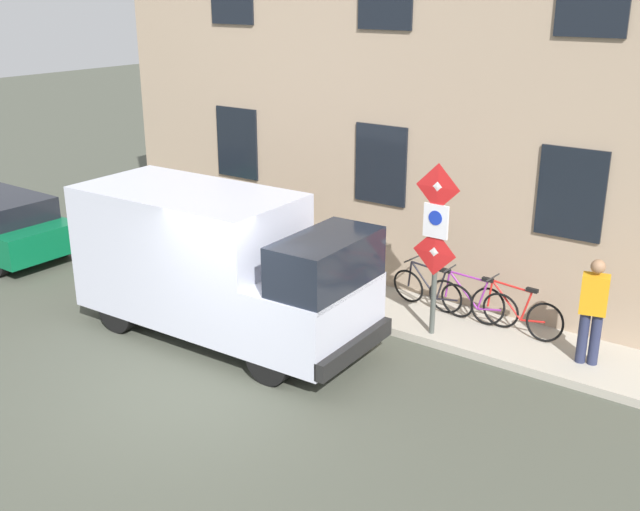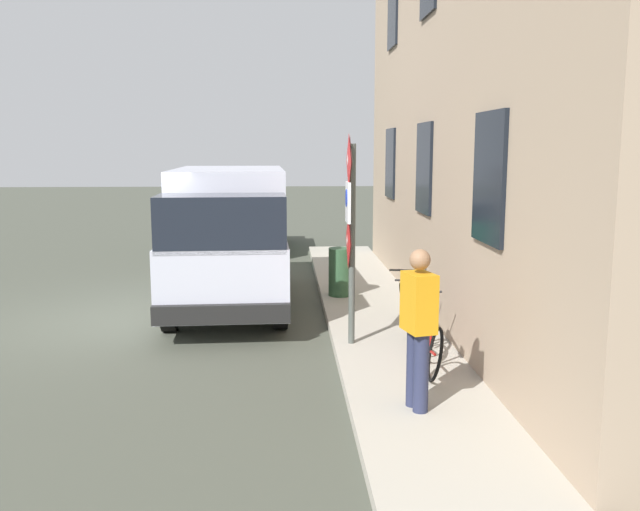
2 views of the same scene
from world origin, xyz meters
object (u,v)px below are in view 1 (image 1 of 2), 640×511
object	(u,v)px
sign_post_stacked	(436,233)
bicycle_black	(432,291)
bicycle_red	(515,312)
pedestrian	(593,308)
bicycle_purple	(472,301)
delivery_van	(217,262)
litter_bin	(290,269)

from	to	relation	value
sign_post_stacked	bicycle_black	size ratio (longest dim) A/B	1.65
sign_post_stacked	bicycle_red	size ratio (longest dim) A/B	1.65
bicycle_red	pedestrian	world-z (taller)	pedestrian
sign_post_stacked	bicycle_purple	world-z (taller)	sign_post_stacked
sign_post_stacked	pedestrian	world-z (taller)	sign_post_stacked
bicycle_black	pedestrian	size ratio (longest dim) A/B	1.00
bicycle_purple	bicycle_black	world-z (taller)	same
sign_post_stacked	bicycle_black	distance (m)	1.76
delivery_van	pedestrian	bearing A→B (deg)	21.48
bicycle_black	bicycle_purple	bearing A→B (deg)	-174.59
pedestrian	bicycle_red	bearing A→B (deg)	59.23
sign_post_stacked	bicycle_black	world-z (taller)	sign_post_stacked
delivery_van	bicycle_purple	size ratio (longest dim) A/B	3.15
sign_post_stacked	pedestrian	distance (m)	2.67
bicycle_red	delivery_van	bearing A→B (deg)	37.64
sign_post_stacked	bicycle_red	distance (m)	2.03
sign_post_stacked	bicycle_red	world-z (taller)	sign_post_stacked
bicycle_red	pedestrian	xyz separation A→B (m)	(-0.41, -1.36, 0.56)
litter_bin	bicycle_red	bearing A→B (deg)	-79.81
delivery_van	bicycle_purple	distance (m)	4.50
bicycle_red	litter_bin	world-z (taller)	litter_bin
sign_post_stacked	litter_bin	distance (m)	3.42
pedestrian	delivery_van	bearing A→B (deg)	99.42
litter_bin	sign_post_stacked	bearing A→B (deg)	-92.71
bicycle_black	litter_bin	bearing A→B (deg)	21.47
delivery_van	litter_bin	size ratio (longest dim) A/B	5.99
litter_bin	pedestrian	bearing A→B (deg)	-86.40
delivery_van	bicycle_red	distance (m)	5.13
bicycle_purple	pedestrian	bearing A→B (deg)	169.18
pedestrian	litter_bin	distance (m)	5.65
sign_post_stacked	delivery_van	bearing A→B (deg)	121.69
bicycle_black	pedestrian	xyz separation A→B (m)	(-0.41, -2.95, 0.56)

